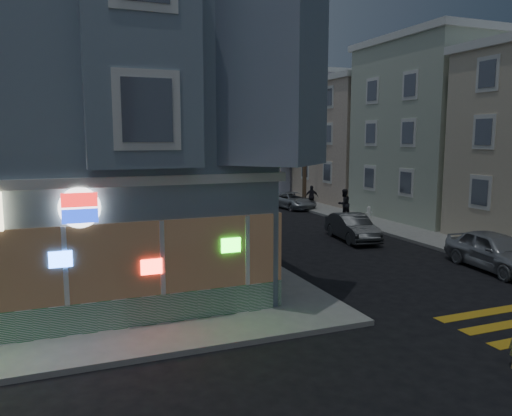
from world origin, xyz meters
TOP-DOWN VIEW (x-y plane):
  - ground at (0.00, 0.00)m, footprint 120.00×120.00m
  - sidewalk_ne at (23.00, 23.00)m, footprint 24.00×42.00m
  - corner_building at (-6.00, 10.98)m, footprint 14.60×14.60m
  - row_house_b at (19.50, 16.00)m, footprint 12.00×8.60m
  - row_house_c at (19.50, 25.00)m, footprint 12.00×8.60m
  - row_house_d at (19.50, 34.00)m, footprint 12.00×8.60m
  - utility_pole at (12.00, 24.00)m, footprint 2.20×0.30m
  - street_tree_near at (12.20, 30.00)m, footprint 3.00×3.00m
  - street_tree_far at (12.20, 38.00)m, footprint 3.00×3.00m
  - pedestrian_a at (11.30, 17.25)m, footprint 0.99×0.83m
  - pedestrian_b at (11.58, 22.01)m, footprint 1.01×0.68m
  - parked_car_a at (10.70, 5.17)m, footprint 2.26×4.58m
  - parked_car_b at (8.60, 12.02)m, footprint 1.94×4.17m
  - parked_car_c at (9.04, 28.49)m, footprint 2.24×5.11m
  - parked_car_d at (10.70, 23.29)m, footprint 2.46×4.40m
  - traffic_signal at (-0.47, 4.88)m, footprint 0.59×0.52m
  - fire_hydrant at (12.90, 16.93)m, footprint 0.41×0.24m

SIDE VIEW (x-z plane):
  - ground at x=0.00m, z-range 0.00..0.00m
  - sidewalk_ne at x=23.00m, z-range 0.00..0.15m
  - fire_hydrant at x=12.90m, z-range 0.17..0.88m
  - parked_car_d at x=10.70m, z-range 0.00..1.16m
  - parked_car_b at x=8.60m, z-range 0.00..1.32m
  - parked_car_c at x=9.04m, z-range 0.00..1.46m
  - parked_car_a at x=10.70m, z-range 0.00..1.50m
  - pedestrian_b at x=11.58m, z-range 0.15..1.74m
  - pedestrian_a at x=11.30m, z-range 0.15..1.97m
  - traffic_signal at x=-0.47m, z-range 0.96..5.59m
  - street_tree_near at x=12.20m, z-range 1.29..6.59m
  - street_tree_far at x=12.20m, z-range 1.29..6.59m
  - row_house_c at x=19.50m, z-range 0.15..9.15m
  - utility_pole at x=12.00m, z-range 0.30..9.30m
  - row_house_b at x=19.50m, z-range 0.15..10.65m
  - row_house_d at x=19.50m, z-range 0.15..10.65m
  - corner_building at x=-6.00m, z-range 0.12..11.52m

